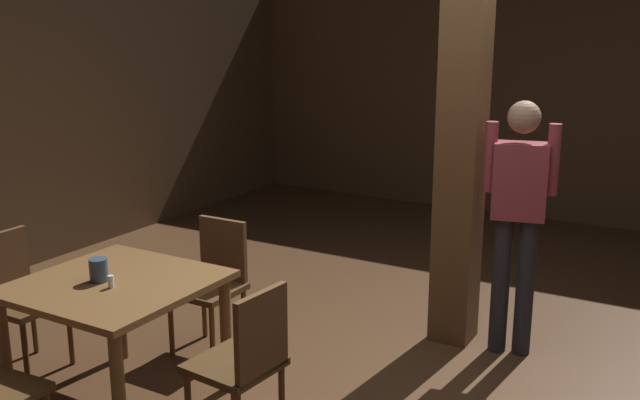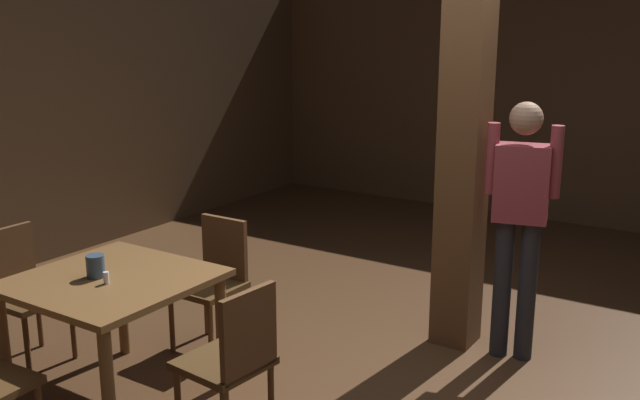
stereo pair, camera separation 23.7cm
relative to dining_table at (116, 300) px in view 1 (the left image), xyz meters
name	(u,v)px [view 1 (the left image)]	position (x,y,z in m)	size (l,w,h in m)	color
ground_plane	(407,387)	(1.38, 1.01, -0.65)	(10.80, 10.80, 0.00)	#4C301C
wall_back	(572,98)	(1.38, 5.51, 0.75)	(8.00, 0.10, 2.80)	brown
pillar	(462,145)	(1.38, 1.85, 0.75)	(0.28, 0.28, 2.80)	brown
dining_table	(116,300)	(0.00, 0.00, 0.00)	(1.02, 1.02, 0.77)	brown
chair_west	(17,294)	(-0.90, 0.01, -0.14)	(0.43, 0.43, 0.89)	#4C3319
chair_east	(245,359)	(0.90, 0.00, -0.14)	(0.46, 0.46, 0.89)	#4C3319
chair_north	(214,278)	(0.01, 0.87, -0.14)	(0.42, 0.42, 0.89)	#4C3319
napkin_cup	(99,270)	(-0.07, -0.05, 0.18)	(0.11, 0.11, 0.13)	#33475B
salt_shaker	(111,282)	(0.06, -0.09, 0.15)	(0.03, 0.03, 0.07)	silver
standing_person	(518,210)	(1.79, 1.83, 0.35)	(0.47, 0.27, 1.72)	maroon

